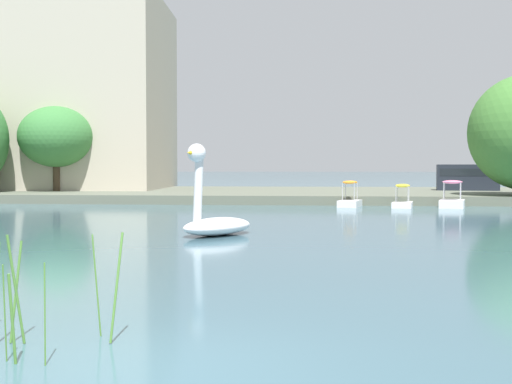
{
  "coord_description": "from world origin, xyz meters",
  "views": [
    {
      "loc": [
        1.77,
        -7.16,
        2.29
      ],
      "look_at": [
        -0.89,
        21.71,
        1.17
      ],
      "focal_mm": 46.11,
      "sensor_mm": 36.0,
      "label": 1
    }
  ],
  "objects_px": {
    "swan_boat": "(215,218)",
    "pedal_boat_orange": "(350,199)",
    "pedal_boat_pink": "(452,200)",
    "tree_broadleaf_behind_dock": "(56,137)",
    "parked_van": "(467,176)",
    "pedal_boat_yellow": "(402,200)"
  },
  "relations": [
    {
      "from": "swan_boat",
      "to": "pedal_boat_orange",
      "type": "height_order",
      "value": "swan_boat"
    },
    {
      "from": "pedal_boat_orange",
      "to": "pedal_boat_pink",
      "type": "distance_m",
      "value": 5.68
    },
    {
      "from": "pedal_boat_orange",
      "to": "swan_boat",
      "type": "bearing_deg",
      "value": -108.04
    },
    {
      "from": "tree_broadleaf_behind_dock",
      "to": "parked_van",
      "type": "xyz_separation_m",
      "value": [
        29.51,
        4.37,
        -2.83
      ]
    },
    {
      "from": "pedal_boat_pink",
      "to": "parked_van",
      "type": "bearing_deg",
      "value": 73.73
    },
    {
      "from": "tree_broadleaf_behind_dock",
      "to": "parked_van",
      "type": "relative_size",
      "value": 1.47
    },
    {
      "from": "parked_van",
      "to": "pedal_boat_orange",
      "type": "bearing_deg",
      "value": -127.92
    },
    {
      "from": "pedal_boat_orange",
      "to": "tree_broadleaf_behind_dock",
      "type": "distance_m",
      "value": 22.01
    },
    {
      "from": "pedal_boat_pink",
      "to": "pedal_boat_orange",
      "type": "bearing_deg",
      "value": 177.65
    },
    {
      "from": "pedal_boat_yellow",
      "to": "parked_van",
      "type": "distance_m",
      "value": 13.82
    },
    {
      "from": "pedal_boat_pink",
      "to": "parked_van",
      "type": "distance_m",
      "value": 12.57
    },
    {
      "from": "pedal_boat_orange",
      "to": "parked_van",
      "type": "height_order",
      "value": "parked_van"
    },
    {
      "from": "swan_boat",
      "to": "pedal_boat_pink",
      "type": "distance_m",
      "value": 19.36
    },
    {
      "from": "pedal_boat_yellow",
      "to": "tree_broadleaf_behind_dock",
      "type": "distance_m",
      "value": 24.86
    },
    {
      "from": "swan_boat",
      "to": "tree_broadleaf_behind_dock",
      "type": "height_order",
      "value": "tree_broadleaf_behind_dock"
    },
    {
      "from": "pedal_boat_yellow",
      "to": "pedal_boat_pink",
      "type": "height_order",
      "value": "pedal_boat_pink"
    },
    {
      "from": "swan_boat",
      "to": "tree_broadleaf_behind_dock",
      "type": "bearing_deg",
      "value": 122.53
    },
    {
      "from": "swan_boat",
      "to": "pedal_boat_pink",
      "type": "height_order",
      "value": "swan_boat"
    },
    {
      "from": "pedal_boat_yellow",
      "to": "swan_boat",
      "type": "bearing_deg",
      "value": -117.47
    },
    {
      "from": "pedal_boat_orange",
      "to": "pedal_boat_pink",
      "type": "height_order",
      "value": "pedal_boat_pink"
    },
    {
      "from": "pedal_boat_pink",
      "to": "tree_broadleaf_behind_dock",
      "type": "xyz_separation_m",
      "value": [
        -26.01,
        7.65,
        4.0
      ]
    },
    {
      "from": "tree_broadleaf_behind_dock",
      "to": "parked_van",
      "type": "distance_m",
      "value": 29.97
    }
  ]
}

